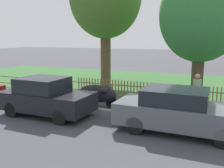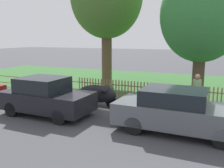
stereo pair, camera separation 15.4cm
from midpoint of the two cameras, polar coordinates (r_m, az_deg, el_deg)
ground_plane at (r=10.01m, az=19.66°, el=-8.79°), size 120.00×120.00×0.00m
kerb_stone at (r=10.08m, az=19.72°, el=-8.29°), size 41.03×0.20×0.12m
grass_strip at (r=17.75m, az=21.10°, el=-0.57°), size 41.03×10.51×0.01m
park_fence at (r=12.51m, az=20.50°, el=-2.69°), size 41.03×0.05×0.97m
parked_car_black_saloon at (r=10.80m, az=-15.19°, el=-2.82°), size 3.87×1.91×1.58m
parked_car_navy_estate at (r=8.81m, az=14.77°, el=-5.92°), size 4.46×1.89×1.51m
covered_motorcycle at (r=11.72m, az=-3.60°, el=-2.18°), size 2.03×0.77×1.03m
tree_behind_motorcycle at (r=14.08m, az=19.38°, el=14.60°), size 4.28×4.28×6.84m
pedestrian_near_fence at (r=10.93m, az=18.40°, el=-1.72°), size 0.48×0.48×1.75m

